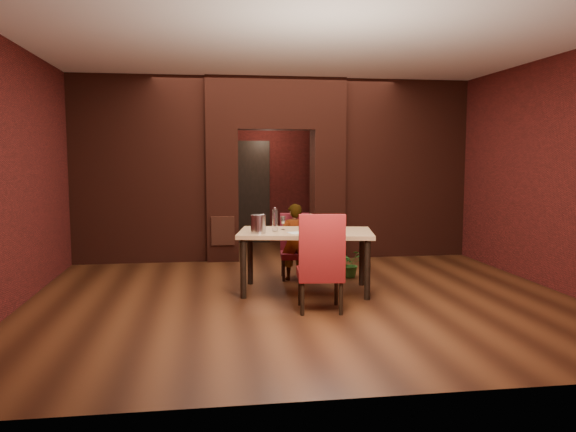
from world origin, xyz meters
The scene contains 25 objects.
floor centered at (0.00, 0.00, 0.00)m, with size 8.00×8.00×0.00m, color #482412.
ceiling centered at (0.00, 0.00, 3.20)m, with size 7.00×8.00×0.04m, color silver.
wall_back centered at (0.00, 4.00, 1.60)m, with size 7.00×0.04×3.20m, color maroon.
wall_front centered at (0.00, -4.00, 1.60)m, with size 7.00×0.04×3.20m, color maroon.
wall_left centered at (-3.50, 0.00, 1.60)m, with size 0.04×8.00×3.20m, color maroon.
wall_right centered at (3.50, 0.00, 1.60)m, with size 0.04×8.00×3.20m, color maroon.
pillar_left centered at (-0.95, 2.00, 1.15)m, with size 0.55×0.55×2.30m, color maroon.
pillar_right centered at (0.95, 2.00, 1.15)m, with size 0.55×0.55×2.30m, color maroon.
lintel centered at (0.00, 2.00, 2.75)m, with size 2.45×0.55×0.90m, color maroon.
wing_wall_left centered at (-2.36, 2.00, 1.60)m, with size 2.27×0.35×3.20m, color maroon.
wing_wall_right centered at (2.36, 2.00, 1.60)m, with size 2.27×0.35×3.20m, color maroon.
vent_panel centered at (-0.95, 1.71, 0.55)m, with size 0.40×0.03×0.50m, color #9B442D.
rear_door centered at (-0.40, 3.94, 1.05)m, with size 0.90×0.08×2.10m, color black.
rear_door_frame centered at (-0.40, 3.90, 1.05)m, with size 1.02×0.04×2.22m, color black.
dining_table centered at (0.09, -0.59, 0.41)m, with size 1.77×1.00×0.83m, color tan.
chair_far centered at (0.09, 0.23, 0.48)m, with size 0.44×0.44×0.97m, color maroon.
chair_near centered at (0.10, -1.54, 0.59)m, with size 0.53×0.53×1.17m, color maroon.
person_seated centered at (0.05, 0.16, 0.57)m, with size 0.41×0.27×1.14m, color white.
wine_glass_a centered at (-0.19, -0.42, 0.92)m, with size 0.07×0.07×0.18m, color silver, non-canonical shape.
wine_glass_b centered at (0.19, -0.44, 0.94)m, with size 0.09×0.09×0.21m, color white, non-canonical shape.
wine_glass_c centered at (0.32, -0.71, 0.94)m, with size 0.09×0.09×0.23m, color white, non-canonical shape.
tasting_sheet centered at (-0.01, -0.77, 0.83)m, with size 0.30×0.22×0.00m, color silver.
wine_bucket centered at (-0.56, -0.73, 0.95)m, with size 0.20×0.20×0.24m, color #B2B2B9.
water_bottle centered at (-0.32, -0.56, 0.99)m, with size 0.07×0.07×0.32m, color white.
potted_plant centered at (0.92, 0.21, 0.21)m, with size 0.38×0.33×0.42m, color #2A6021.
Camera 1 is at (-1.22, -7.96, 1.82)m, focal length 35.00 mm.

